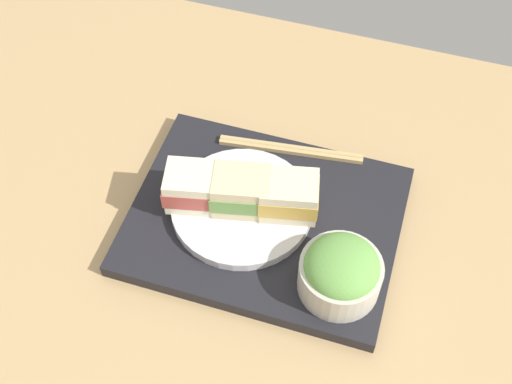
{
  "coord_description": "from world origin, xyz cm",
  "views": [
    {
      "loc": [
        -10.68,
        42.18,
        78.97
      ],
      "look_at": [
        5.27,
        -9.07,
        5.0
      ],
      "focal_mm": 47.34,
      "sensor_mm": 36.0,
      "label": 1
    }
  ],
  "objects_px": {
    "sandwich_near": "(289,196)",
    "sandwich_middle": "(242,191)",
    "salad_bowl": "(340,275)",
    "chopsticks_pair": "(291,149)",
    "sandwich_far": "(195,187)",
    "sandwich_plate": "(242,207)"
  },
  "relations": [
    {
      "from": "sandwich_far",
      "to": "chopsticks_pair",
      "type": "relative_size",
      "value": 0.43
    },
    {
      "from": "salad_bowl",
      "to": "chopsticks_pair",
      "type": "xyz_separation_m",
      "value": [
        0.12,
        -0.2,
        -0.03
      ]
    },
    {
      "from": "sandwich_near",
      "to": "chopsticks_pair",
      "type": "xyz_separation_m",
      "value": [
        0.03,
        -0.11,
        -0.04
      ]
    },
    {
      "from": "sandwich_middle",
      "to": "salad_bowl",
      "type": "xyz_separation_m",
      "value": [
        -0.15,
        0.08,
        -0.01
      ]
    },
    {
      "from": "sandwich_near",
      "to": "sandwich_middle",
      "type": "xyz_separation_m",
      "value": [
        0.06,
        0.01,
        0.0
      ]
    },
    {
      "from": "sandwich_near",
      "to": "salad_bowl",
      "type": "bearing_deg",
      "value": 134.61
    },
    {
      "from": "sandwich_middle",
      "to": "sandwich_near",
      "type": "bearing_deg",
      "value": -169.34
    },
    {
      "from": "sandwich_near",
      "to": "sandwich_middle",
      "type": "distance_m",
      "value": 0.06
    },
    {
      "from": "sandwich_near",
      "to": "sandwich_middle",
      "type": "relative_size",
      "value": 0.97
    },
    {
      "from": "sandwich_near",
      "to": "sandwich_plate",
      "type": "bearing_deg",
      "value": 10.66
    },
    {
      "from": "sandwich_plate",
      "to": "sandwich_near",
      "type": "bearing_deg",
      "value": -169.34
    },
    {
      "from": "sandwich_far",
      "to": "chopsticks_pair",
      "type": "distance_m",
      "value": 0.17
    },
    {
      "from": "sandwich_far",
      "to": "chopsticks_pair",
      "type": "height_order",
      "value": "sandwich_far"
    },
    {
      "from": "sandwich_near",
      "to": "salad_bowl",
      "type": "height_order",
      "value": "salad_bowl"
    },
    {
      "from": "chopsticks_pair",
      "to": "sandwich_near",
      "type": "bearing_deg",
      "value": 103.52
    },
    {
      "from": "sandwich_middle",
      "to": "sandwich_far",
      "type": "relative_size",
      "value": 1.0
    },
    {
      "from": "sandwich_far",
      "to": "salad_bowl",
      "type": "height_order",
      "value": "salad_bowl"
    },
    {
      "from": "sandwich_far",
      "to": "sandwich_near",
      "type": "bearing_deg",
      "value": -169.34
    },
    {
      "from": "sandwich_near",
      "to": "chopsticks_pair",
      "type": "distance_m",
      "value": 0.12
    },
    {
      "from": "chopsticks_pair",
      "to": "salad_bowl",
      "type": "bearing_deg",
      "value": 120.22
    },
    {
      "from": "sandwich_plate",
      "to": "salad_bowl",
      "type": "bearing_deg",
      "value": 152.28
    },
    {
      "from": "sandwich_far",
      "to": "salad_bowl",
      "type": "bearing_deg",
      "value": 162.28
    }
  ]
}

